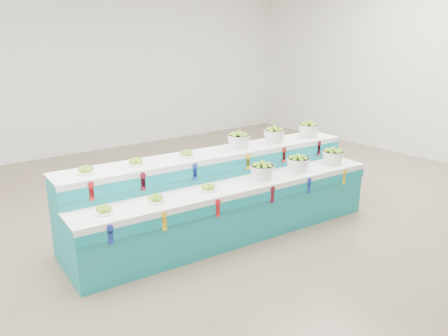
{
  "coord_description": "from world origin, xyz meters",
  "views": [
    {
      "loc": [
        -3.86,
        -4.43,
        2.5
      ],
      "look_at": [
        -0.52,
        -0.15,
        0.87
      ],
      "focal_mm": 36.07,
      "sensor_mm": 36.0,
      "label": 1
    }
  ],
  "objects_px": {
    "display_stand": "(224,195)",
    "basket_lower_left": "(262,171)",
    "plate_upper_mid": "(136,161)",
    "basket_upper_right": "(309,129)"
  },
  "relations": [
    {
      "from": "display_stand",
      "to": "basket_lower_left",
      "type": "bearing_deg",
      "value": -31.95
    },
    {
      "from": "basket_lower_left",
      "to": "plate_upper_mid",
      "type": "distance_m",
      "value": 1.58
    },
    {
      "from": "basket_lower_left",
      "to": "plate_upper_mid",
      "type": "height_order",
      "value": "plate_upper_mid"
    },
    {
      "from": "display_stand",
      "to": "basket_lower_left",
      "type": "xyz_separation_m",
      "value": [
        0.39,
        -0.28,
        0.32
      ]
    },
    {
      "from": "display_stand",
      "to": "basket_lower_left",
      "type": "distance_m",
      "value": 0.58
    },
    {
      "from": "plate_upper_mid",
      "to": "basket_upper_right",
      "type": "bearing_deg",
      "value": -4.21
    },
    {
      "from": "display_stand",
      "to": "basket_lower_left",
      "type": "relative_size",
      "value": 13.43
    },
    {
      "from": "basket_lower_left",
      "to": "plate_upper_mid",
      "type": "bearing_deg",
      "value": 156.72
    },
    {
      "from": "basket_upper_right",
      "to": "basket_lower_left",
      "type": "bearing_deg",
      "value": -162.53
    },
    {
      "from": "display_stand",
      "to": "plate_upper_mid",
      "type": "bearing_deg",
      "value": 166.56
    }
  ]
}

